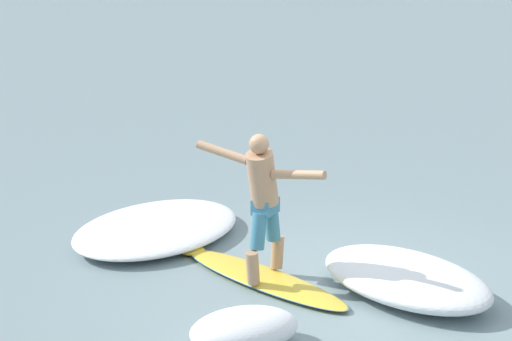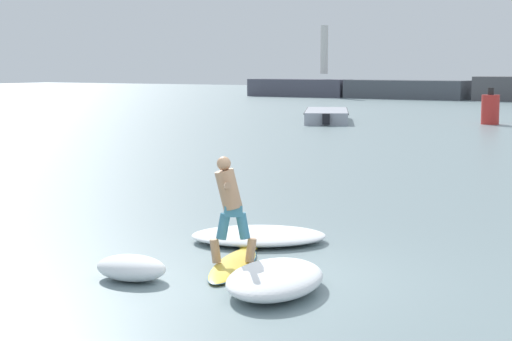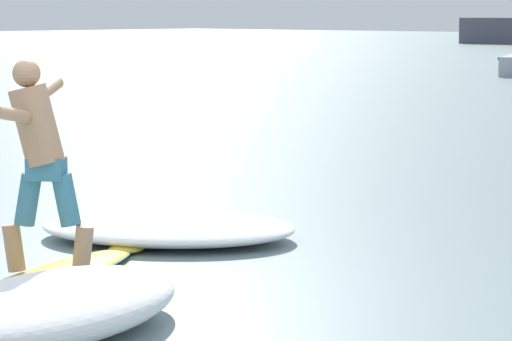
{
  "view_description": "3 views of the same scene",
  "coord_description": "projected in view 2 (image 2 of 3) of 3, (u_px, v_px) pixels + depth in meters",
  "views": [
    {
      "loc": [
        -5.42,
        -10.27,
        4.78
      ],
      "look_at": [
        -0.27,
        1.19,
        0.95
      ],
      "focal_mm": 85.0,
      "sensor_mm": 36.0,
      "label": 1
    },
    {
      "loc": [
        5.88,
        -10.0,
        2.93
      ],
      "look_at": [
        -0.94,
        1.7,
        1.26
      ],
      "focal_mm": 60.0,
      "sensor_mm": 36.0,
      "label": 2
    },
    {
      "loc": [
        6.44,
        -5.01,
        1.96
      ],
      "look_at": [
        -0.14,
        2.17,
        0.69
      ],
      "focal_mm": 85.0,
      "sensor_mm": 36.0,
      "label": 3
    }
  ],
  "objects": [
    {
      "name": "ground_plane",
      "position": [
        253.0,
        277.0,
        11.87
      ],
      "size": [
        200.0,
        200.0,
        0.0
      ],
      "primitive_type": "plane",
      "color": "gray"
    },
    {
      "name": "surfboard",
      "position": [
        234.0,
        264.0,
        12.48
      ],
      "size": [
        1.27,
        2.47,
        0.21
      ],
      "color": "yellow",
      "rests_on": "ground"
    },
    {
      "name": "surfer",
      "position": [
        229.0,
        201.0,
        12.32
      ],
      "size": [
        0.94,
        1.25,
        1.56
      ],
      "color": "tan",
      "rests_on": "surfboard"
    },
    {
      "name": "fishing_boat_near_jetty",
      "position": [
        327.0,
        115.0,
        44.9
      ],
      "size": [
        4.69,
        7.34,
        0.61
      ],
      "color": "#A4A7B4",
      "rests_on": "ground"
    },
    {
      "name": "channel_marker_buoy",
      "position": [
        490.0,
        109.0,
        42.59
      ],
      "size": [
        0.88,
        0.88,
        1.83
      ],
      "color": "red",
      "rests_on": "ground"
    },
    {
      "name": "wave_foam_at_tail",
      "position": [
        131.0,
        268.0,
        11.69
      ],
      "size": [
        1.05,
        0.75,
        0.34
      ],
      "color": "white",
      "rests_on": "ground"
    },
    {
      "name": "wave_foam_at_nose",
      "position": [
        275.0,
        279.0,
        11.09
      ],
      "size": [
        1.7,
        2.28,
        0.34
      ],
      "color": "white",
      "rests_on": "ground"
    },
    {
      "name": "wave_foam_beside",
      "position": [
        259.0,
        236.0,
        14.22
      ],
      "size": [
        2.72,
        2.48,
        0.22
      ],
      "color": "white",
      "rests_on": "ground"
    }
  ]
}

